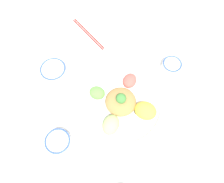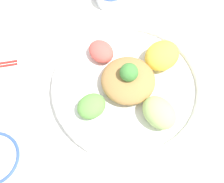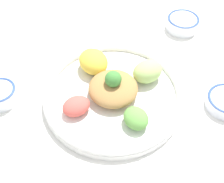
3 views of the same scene
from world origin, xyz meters
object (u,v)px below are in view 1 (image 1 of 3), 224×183
object	(u,v)px
rice_bowl_blue	(171,66)
rice_bowl_plain	(58,141)
chopsticks_pair_near	(88,33)
salad_platter	(121,104)
serving_spoon_main	(18,107)
sauce_bowl_dark	(53,70)
serving_spoon_extra	(26,142)

from	to	relation	value
rice_bowl_blue	rice_bowl_plain	size ratio (longest dim) A/B	0.85
rice_bowl_blue	chopsticks_pair_near	bearing A→B (deg)	-128.86
salad_platter	serving_spoon_main	bearing A→B (deg)	-101.27
sauce_bowl_dark	chopsticks_pair_near	world-z (taller)	sauce_bowl_dark
serving_spoon_main	serving_spoon_extra	world-z (taller)	same
rice_bowl_blue	serving_spoon_extra	distance (m)	0.72
rice_bowl_blue	rice_bowl_plain	world-z (taller)	rice_bowl_blue
rice_bowl_plain	rice_bowl_blue	bearing A→B (deg)	113.28
sauce_bowl_dark	chopsticks_pair_near	size ratio (longest dim) A/B	0.53
sauce_bowl_dark	rice_bowl_blue	bearing A→B (deg)	80.40
sauce_bowl_dark	serving_spoon_main	xyz separation A→B (m)	(0.14, -0.17, -0.02)
salad_platter	chopsticks_pair_near	world-z (taller)	salad_platter
serving_spoon_main	rice_bowl_plain	bearing A→B (deg)	50.89
salad_platter	rice_bowl_plain	world-z (taller)	salad_platter
salad_platter	serving_spoon_main	distance (m)	0.45
rice_bowl_blue	serving_spoon_extra	bearing A→B (deg)	-73.14
sauce_bowl_dark	serving_spoon_main	bearing A→B (deg)	-51.02
rice_bowl_blue	rice_bowl_plain	bearing A→B (deg)	-66.72
rice_bowl_blue	serving_spoon_main	world-z (taller)	rice_bowl_blue
rice_bowl_blue	chopsticks_pair_near	size ratio (longest dim) A/B	0.39
rice_bowl_plain	sauce_bowl_dark	bearing A→B (deg)	177.31
serving_spoon_extra	sauce_bowl_dark	bearing A→B (deg)	7.14
sauce_bowl_dark	rice_bowl_plain	world-z (taller)	sauce_bowl_dark
chopsticks_pair_near	salad_platter	bearing A→B (deg)	-18.14
chopsticks_pair_near	serving_spoon_main	world-z (taller)	chopsticks_pair_near
rice_bowl_plain	chopsticks_pair_near	bearing A→B (deg)	158.12
rice_bowl_plain	serving_spoon_main	bearing A→B (deg)	-140.39
serving_spoon_main	serving_spoon_extra	bearing A→B (deg)	19.75
serving_spoon_extra	salad_platter	bearing A→B (deg)	-46.65
serving_spoon_main	salad_platter	bearing A→B (deg)	90.02
sauce_bowl_dark	serving_spoon_extra	size ratio (longest dim) A/B	1.04
salad_platter	sauce_bowl_dark	world-z (taller)	salad_platter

